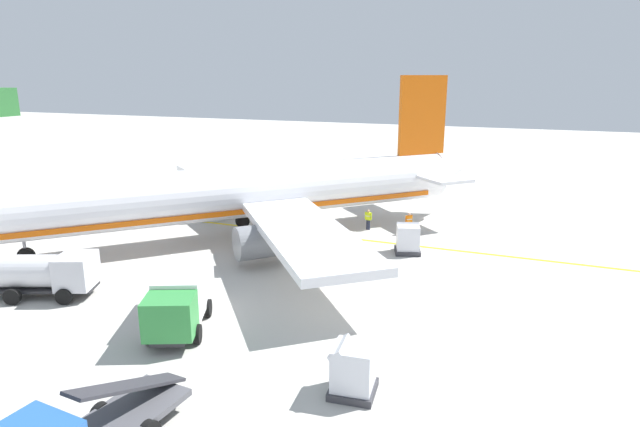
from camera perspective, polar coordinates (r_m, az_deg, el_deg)
The scene contains 8 objects.
airliner_foreground at distance 39.71m, azimuth -8.74°, elevation 2.08°, with size 32.22×32.13×11.90m.
service_truck_baggage at distance 27.02m, azimuth -14.68°, elevation -8.59°, with size 6.57×4.45×2.59m.
service_truck_catering at distance 33.14m, azimuth -27.80°, elevation -5.63°, with size 4.09×6.39×2.40m.
cargo_container_near at distance 37.03m, azimuth 9.40°, elevation -2.71°, with size 2.12×2.12×2.10m.
cargo_container_far at distance 21.21m, azimuth 3.52°, elevation -16.38°, with size 1.88×1.88×2.12m.
crew_marshaller at distance 42.12m, azimuth 5.20°, elevation -0.48°, with size 0.33×0.61×1.63m.
crew_loader_left at distance 41.42m, azimuth 9.51°, elevation -0.84°, with size 0.48×0.48×1.69m.
apron_guide_line at distance 41.06m, azimuth -1.01°, elevation -2.21°, with size 0.30×60.00×0.01m, color yellow.
Camera 1 is at (-9.86, -3.78, 11.94)m, focal length 29.82 mm.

